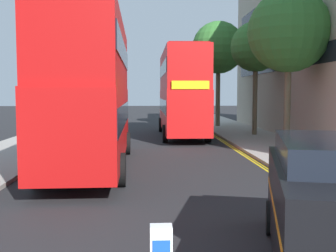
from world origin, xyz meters
The scene contains 10 objects.
sidewalk_right centered at (6.50, 16.00, 0.07)m, with size 4.00×80.00×0.14m, color #9E9991.
sidewalk_left centered at (-6.50, 16.00, 0.07)m, with size 4.00×80.00×0.14m, color #9E9991.
kerb_line_outer centered at (4.40, 14.00, 0.00)m, with size 0.10×56.00×0.01m, color yellow.
kerb_line_inner centered at (4.24, 14.00, 0.00)m, with size 0.10×56.00×0.01m, color yellow.
double_decker_bus_away centered at (-2.30, 13.57, 3.03)m, with size 2.95×10.85×5.64m.
double_decker_bus_oncoming centered at (2.09, 24.85, 3.03)m, with size 2.83×10.82×5.64m.
taxi_minivan centered at (2.84, 4.04, 1.07)m, with size 3.01×5.13×2.12m.
street_tree_near centered at (6.95, 18.39, 5.93)m, with size 4.13×4.13×7.88m.
street_tree_mid centered at (6.88, 24.49, 5.83)m, with size 3.26×3.26×7.36m.
street_tree_far centered at (5.65, 31.60, 6.54)m, with size 4.27×4.27×8.57m.
Camera 1 is at (-0.17, -2.34, 2.87)m, focal length 44.26 mm.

